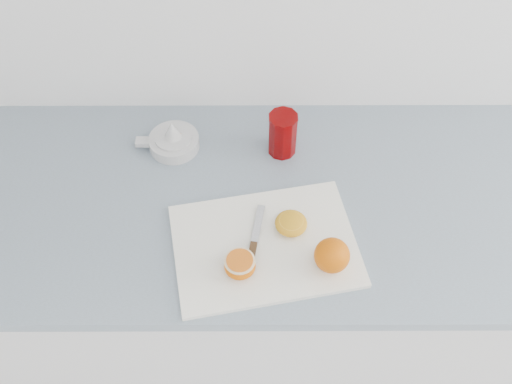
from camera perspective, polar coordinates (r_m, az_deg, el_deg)
counter at (r=1.69m, az=-1.20°, el=-9.51°), size 2.33×0.64×0.89m
cutting_board at (r=1.24m, az=0.90°, el=-5.36°), size 0.43×0.35×0.01m
whole_orange at (r=1.18m, az=7.60°, el=-6.31°), size 0.07×0.07×0.07m
half_orange at (r=1.18m, az=-1.63°, el=-7.32°), size 0.07×0.07×0.04m
squeezed_shell at (r=1.24m, az=3.52°, el=-3.13°), size 0.07×0.07×0.03m
paring_knife at (r=1.21m, az=-0.38°, el=-6.01°), size 0.05×0.18×0.01m
citrus_juicer at (r=1.42m, az=-8.28°, el=5.14°), size 0.16×0.12×0.08m
red_tumbler at (r=1.37m, az=2.66°, el=5.69°), size 0.07×0.07×0.12m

